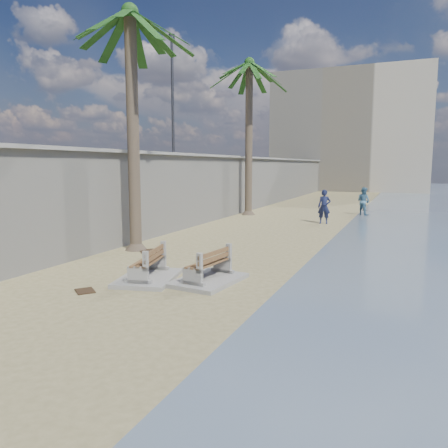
% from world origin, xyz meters
% --- Properties ---
extents(ground_plane, '(140.00, 140.00, 0.00)m').
position_xyz_m(ground_plane, '(0.00, 0.00, 0.00)').
color(ground_plane, '#96885C').
extents(seawall, '(0.45, 70.00, 3.50)m').
position_xyz_m(seawall, '(-5.20, 20.00, 1.75)').
color(seawall, gray).
rests_on(seawall, ground_plane).
extents(wall_cap, '(0.80, 70.00, 0.12)m').
position_xyz_m(wall_cap, '(-5.20, 20.00, 3.55)').
color(wall_cap, gray).
rests_on(wall_cap, seawall).
extents(end_building, '(18.00, 12.00, 14.00)m').
position_xyz_m(end_building, '(-2.00, 52.00, 7.00)').
color(end_building, '#B7AA93').
rests_on(end_building, ground_plane).
extents(bench_near, '(1.60, 2.17, 0.84)m').
position_xyz_m(bench_near, '(0.11, 4.51, 0.37)').
color(bench_near, gray).
rests_on(bench_near, ground_plane).
extents(bench_far, '(1.81, 2.29, 0.85)m').
position_xyz_m(bench_far, '(-1.47, 4.09, 0.37)').
color(bench_far, gray).
rests_on(bench_far, ground_plane).
extents(palm_mid, '(5.00, 5.00, 9.08)m').
position_xyz_m(palm_mid, '(-4.16, 7.50, 8.05)').
color(palm_mid, brown).
rests_on(palm_mid, ground_plane).
extents(palm_back, '(5.00, 5.00, 9.97)m').
position_xyz_m(palm_back, '(-4.24, 19.76, 8.90)').
color(palm_back, brown).
rests_on(palm_back, ground_plane).
extents(streetlight, '(0.28, 0.28, 5.12)m').
position_xyz_m(streetlight, '(-5.10, 12.00, 6.64)').
color(streetlight, '#2D2D33').
rests_on(streetlight, wall_cap).
extents(person_a, '(0.77, 0.56, 2.04)m').
position_xyz_m(person_a, '(0.81, 17.38, 1.02)').
color(person_a, '#161B3D').
rests_on(person_a, ground_plane).
extents(person_b, '(1.15, 1.09, 1.89)m').
position_xyz_m(person_b, '(2.32, 22.38, 0.94)').
color(person_b, teal).
rests_on(person_b, ground_plane).
extents(debris_c, '(0.86, 0.87, 0.03)m').
position_xyz_m(debris_c, '(-3.62, 7.41, 0.01)').
color(debris_c, '#382616').
rests_on(debris_c, ground_plane).
extents(debris_d, '(0.66, 0.64, 0.03)m').
position_xyz_m(debris_d, '(-2.30, 2.58, 0.01)').
color(debris_d, '#382616').
rests_on(debris_d, ground_plane).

